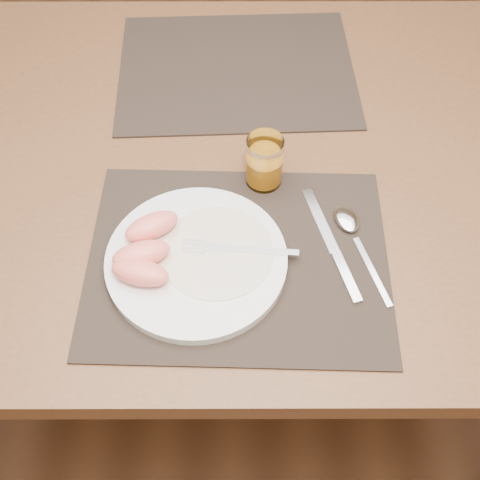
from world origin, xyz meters
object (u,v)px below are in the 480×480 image
Objects in this scene: knife at (335,252)px; plate at (196,260)px; fork at (229,249)px; juice_glass at (264,164)px; spoon at (350,226)px; placemat_far at (237,70)px; table at (230,185)px; placemat_near at (238,259)px.

plate is at bearing -175.25° from knife.
fork is (0.05, 0.01, 0.01)m from plate.
spoon is at bearing -36.99° from juice_glass.
knife is at bearing -70.89° from placemat_far.
placemat_far reaches higher than table.
table is 15.59× the size of juice_glass.
juice_glass is (0.10, 0.16, 0.03)m from plate.
table is at bearing -93.33° from placemat_far.
placemat_far is 1.67× the size of plate.
table is 6.49× the size of knife.
juice_glass is at bearing -48.02° from table.
plate is at bearing -164.01° from fork.
knife is 2.40× the size of juice_glass.
knife is (0.16, 0.00, -0.02)m from fork.
fork reaches higher than placemat_far.
fork is at bearing -89.25° from table.
plate is at bearing -97.51° from placemat_far.
spoon is (0.19, 0.05, -0.01)m from fork.
spoon reaches higher than knife.
fork is at bearing -91.31° from placemat_far.
spoon is at bearing 17.95° from placemat_near.
table is 0.25m from plate.
juice_glass is (0.06, -0.06, 0.13)m from table.
placemat_near is at bearing -105.19° from juice_glass.
spoon is (0.18, -0.38, 0.01)m from placemat_far.
placemat_far is 0.42m from spoon.
plate is 1.25× the size of knife.
juice_glass is (-0.13, 0.10, 0.03)m from spoon.
plate is at bearing -164.62° from spoon.
placemat_near is 1.00× the size of placemat_far.
table is 0.15m from juice_glass.
table is 7.99× the size of fork.
juice_glass is (-0.10, 0.15, 0.04)m from knife.
plate reaches higher than placemat_far.
placemat_far is (-0.00, 0.44, 0.00)m from placemat_near.
placemat_far is (0.01, 0.22, 0.09)m from table.
fork is at bearing -164.78° from spoon.
fork is 1.95× the size of juice_glass.
juice_glass is at bearing 69.93° from fork.
plate reaches higher than knife.
placemat_far is at bearing 109.11° from knife.
knife is at bearing 1.16° from fork.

